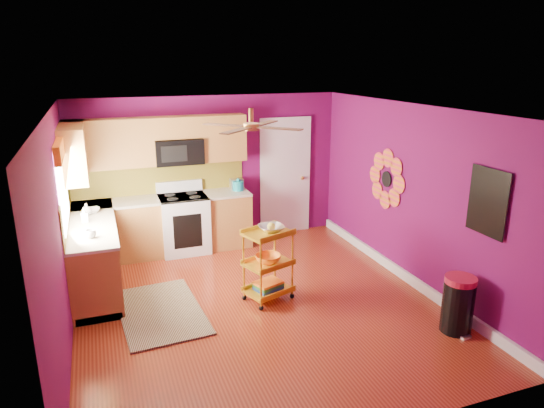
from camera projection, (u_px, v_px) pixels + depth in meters
name	position (u px, v px, depth m)	size (l,w,h in m)	color
ground	(258.00, 304.00, 6.31)	(5.00, 5.00, 0.00)	maroon
room_envelope	(259.00, 182.00, 5.85)	(4.54, 5.04, 2.52)	#620B4D
lower_cabinets	(136.00, 239.00, 7.38)	(2.81, 2.31, 0.94)	#965F29
electric_range	(184.00, 223.00, 7.95)	(0.76, 0.66, 1.13)	white
upper_cabinetry	(134.00, 146.00, 7.34)	(2.80, 2.30, 1.26)	#965F29
left_window	(61.00, 170.00, 6.03)	(0.08, 1.35, 1.08)	white
panel_door	(285.00, 178.00, 8.68)	(0.95, 0.11, 2.15)	white
right_wall_art	(427.00, 188.00, 6.33)	(0.04, 2.74, 1.04)	black
ceiling_fan	(251.00, 126.00, 5.84)	(1.01, 1.01, 0.26)	#BF8C3F
shag_rug	(161.00, 311.00, 6.10)	(0.97, 1.58, 0.02)	black
rolling_cart	(269.00, 261.00, 6.29)	(0.69, 0.60, 1.06)	gold
trash_can	(458.00, 304.00, 5.60)	(0.39, 0.41, 0.69)	black
teal_kettle	(238.00, 186.00, 8.14)	(0.18, 0.18, 0.21)	teal
toaster	(237.00, 184.00, 8.23)	(0.22, 0.15, 0.18)	beige
soap_bottle_a	(84.00, 215.00, 6.54)	(0.09, 0.09, 0.20)	#EA3F72
soap_bottle_b	(86.00, 209.00, 6.85)	(0.13, 0.13, 0.17)	white
counter_dish	(91.00, 211.00, 6.97)	(0.24, 0.24, 0.06)	white
counter_cup	(91.00, 234.00, 5.98)	(0.13, 0.13, 0.11)	white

